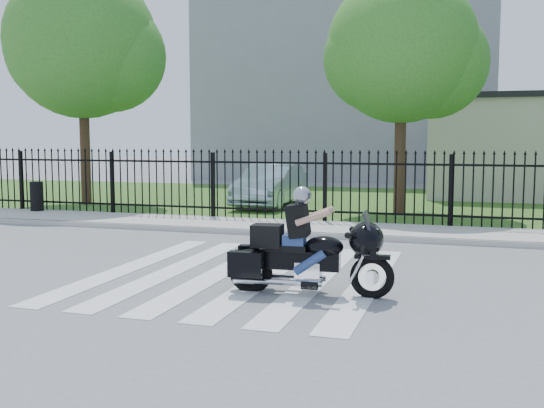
% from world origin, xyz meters
% --- Properties ---
extents(ground, '(120.00, 120.00, 0.00)m').
position_xyz_m(ground, '(0.00, 0.00, 0.00)').
color(ground, slate).
rests_on(ground, ground).
extents(crosswalk, '(5.00, 5.50, 0.01)m').
position_xyz_m(crosswalk, '(0.00, 0.00, 0.01)').
color(crosswalk, silver).
rests_on(crosswalk, ground).
extents(sidewalk, '(40.00, 2.00, 0.12)m').
position_xyz_m(sidewalk, '(0.00, 5.00, 0.06)').
color(sidewalk, '#ADAAA3').
rests_on(sidewalk, ground).
extents(curb, '(40.00, 0.12, 0.12)m').
position_xyz_m(curb, '(0.00, 4.00, 0.06)').
color(curb, '#ADAAA3').
rests_on(curb, ground).
extents(grass_strip, '(40.00, 12.00, 0.02)m').
position_xyz_m(grass_strip, '(0.00, 12.00, 0.01)').
color(grass_strip, '#2E571D').
rests_on(grass_strip, ground).
extents(iron_fence, '(26.00, 0.04, 1.80)m').
position_xyz_m(iron_fence, '(0.00, 6.00, 0.90)').
color(iron_fence, black).
rests_on(iron_fence, ground).
extents(tree_left, '(4.80, 4.80, 7.58)m').
position_xyz_m(tree_left, '(-8.50, 8.50, 5.17)').
color(tree_left, '#382316').
rests_on(tree_left, ground).
extents(tree_mid, '(4.20, 4.20, 6.78)m').
position_xyz_m(tree_mid, '(1.50, 9.00, 4.67)').
color(tree_mid, '#382316').
rests_on(tree_mid, ground).
extents(building_tall, '(15.00, 10.00, 12.00)m').
position_xyz_m(building_tall, '(-3.00, 26.00, 6.00)').
color(building_tall, gray).
rests_on(building_tall, ground).
extents(motorcycle_rider, '(2.35, 0.81, 1.55)m').
position_xyz_m(motorcycle_rider, '(1.26, -0.92, 0.63)').
color(motorcycle_rider, black).
rests_on(motorcycle_rider, ground).
extents(parked_car, '(1.41, 4.02, 1.33)m').
position_xyz_m(parked_car, '(-2.59, 9.70, 0.68)').
color(parked_car, '#9FB7C8').
rests_on(parked_car, grass_strip).
extents(litter_bin, '(0.46, 0.46, 0.82)m').
position_xyz_m(litter_bin, '(-8.26, 5.70, 0.53)').
color(litter_bin, black).
rests_on(litter_bin, sidewalk).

